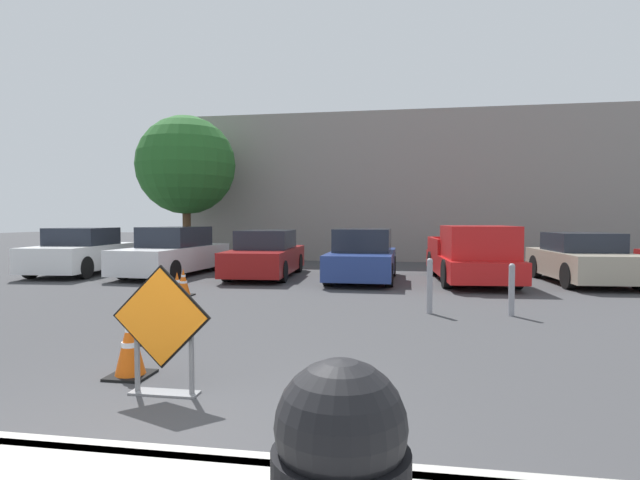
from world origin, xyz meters
TOP-DOWN VIEW (x-y plane):
  - ground_plane at (0.00, 10.00)m, footprint 96.00×96.00m
  - curb_lip at (0.00, 0.00)m, footprint 29.00×0.20m
  - road_closed_sign at (-0.36, 1.41)m, footprint 1.05×0.20m
  - traffic_cone_nearest at (-1.01, 1.91)m, footprint 0.46×0.46m
  - traffic_cone_second at (-1.56, 3.40)m, footprint 0.47×0.47m
  - traffic_cone_third at (-2.00, 4.79)m, footprint 0.38×0.38m
  - traffic_cone_fourth at (-2.44, 6.14)m, footprint 0.43×0.43m
  - traffic_cone_fifth at (-2.98, 7.61)m, footprint 0.42×0.42m
  - parked_car_nearest at (-8.23, 11.39)m, footprint 2.14×4.13m
  - parked_car_second at (-5.18, 11.71)m, footprint 2.10×4.81m
  - parked_car_third at (-2.14, 11.69)m, footprint 1.96×4.48m
  - parked_car_fourth at (0.91, 11.18)m, footprint 1.88×4.08m
  - pickup_truck at (3.97, 11.15)m, footprint 2.20×5.16m
  - parked_car_fifth at (6.99, 11.55)m, footprint 2.12×4.14m
  - bollard_nearest at (2.55, 6.33)m, footprint 0.12×0.12m
  - bollard_second at (4.03, 6.33)m, footprint 0.12×0.12m
  - building_facade_backdrop at (2.33, 20.20)m, footprint 19.43×5.00m
  - street_tree_behind_lot at (-6.36, 15.30)m, footprint 3.84×3.84m

SIDE VIEW (x-z plane):
  - ground_plane at x=0.00m, z-range 0.00..0.00m
  - curb_lip at x=0.00m, z-range 0.00..0.14m
  - traffic_cone_fifth at x=-2.98m, z-range -0.01..0.62m
  - traffic_cone_second at x=-1.56m, z-range -0.01..0.64m
  - traffic_cone_third at x=-2.00m, z-range -0.01..0.71m
  - traffic_cone_fourth at x=-2.44m, z-range -0.01..0.71m
  - traffic_cone_nearest at x=-1.01m, z-range -0.01..0.73m
  - bollard_second at x=4.03m, z-range 0.03..1.00m
  - bollard_nearest at x=2.55m, z-range 0.03..1.08m
  - parked_car_fifth at x=6.99m, z-range -0.04..1.36m
  - parked_car_third at x=-2.14m, z-range -0.06..1.38m
  - parked_car_fourth at x=0.91m, z-range -0.07..1.43m
  - road_closed_sign at x=-0.36m, z-range 0.03..1.36m
  - parked_car_nearest at x=-8.23m, z-range -0.05..1.45m
  - parked_car_second at x=-5.18m, z-range -0.07..1.47m
  - pickup_truck at x=3.97m, z-range -0.08..1.53m
  - building_facade_backdrop at x=2.33m, z-range 0.00..6.29m
  - street_tree_behind_lot at x=-6.36m, z-range 0.98..6.80m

